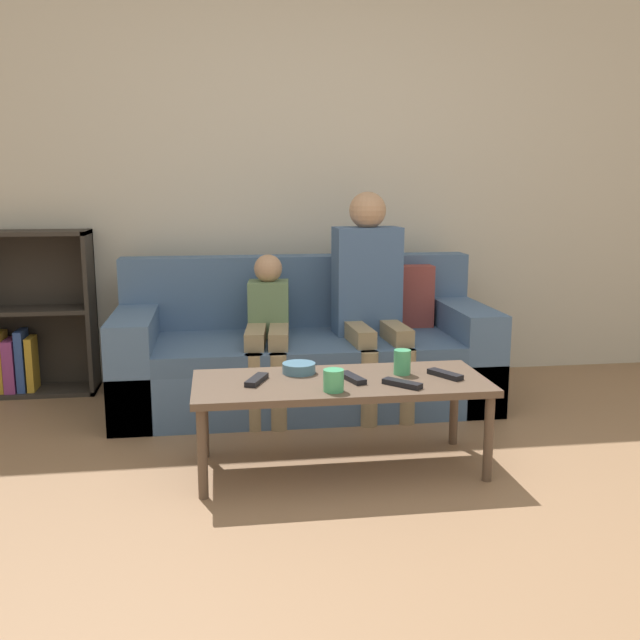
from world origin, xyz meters
TOP-DOWN VIEW (x-y plane):
  - ground_plane at (0.00, 0.00)m, footprint 22.00×22.00m
  - wall_back at (0.00, 2.38)m, footprint 12.00×0.06m
  - couch at (-0.09, 1.81)m, footprint 2.04×0.85m
  - bookshelf at (-1.69, 2.23)m, footprint 0.70×0.28m
  - coffee_table at (-0.06, 0.82)m, footprint 1.24×0.51m
  - person_adult at (0.26, 1.74)m, footprint 0.37×0.61m
  - person_child at (-0.31, 1.67)m, footprint 0.28×0.61m
  - cup_near at (0.22, 0.87)m, footprint 0.07×0.07m
  - cup_far at (-0.12, 0.66)m, footprint 0.08×0.08m
  - tv_remote_0 at (-0.42, 0.83)m, footprint 0.11×0.18m
  - tv_remote_1 at (0.39, 0.80)m, footprint 0.13×0.17m
  - tv_remote_2 at (-0.02, 0.81)m, footprint 0.10×0.18m
  - tv_remote_3 at (0.17, 0.69)m, footprint 0.15×0.16m
  - snack_bowl at (-0.22, 0.96)m, footprint 0.15×0.15m

SIDE VIEW (x-z plane):
  - ground_plane at x=0.00m, z-range 0.00..0.00m
  - couch at x=-0.09m, z-range -0.13..0.67m
  - coffee_table at x=-0.06m, z-range 0.16..0.56m
  - bookshelf at x=-1.69m, z-range -0.09..0.87m
  - tv_remote_0 at x=-0.42m, z-range 0.40..0.42m
  - tv_remote_1 at x=0.39m, z-range 0.40..0.42m
  - tv_remote_2 at x=-0.02m, z-range 0.40..0.42m
  - tv_remote_3 at x=0.17m, z-range 0.40..0.42m
  - snack_bowl at x=-0.22m, z-range 0.40..0.44m
  - cup_far at x=-0.12m, z-range 0.40..0.49m
  - cup_near at x=0.22m, z-range 0.40..0.51m
  - person_child at x=-0.31m, z-range 0.05..0.89m
  - person_adult at x=0.26m, z-range 0.07..1.24m
  - wall_back at x=0.00m, z-range 0.00..2.60m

